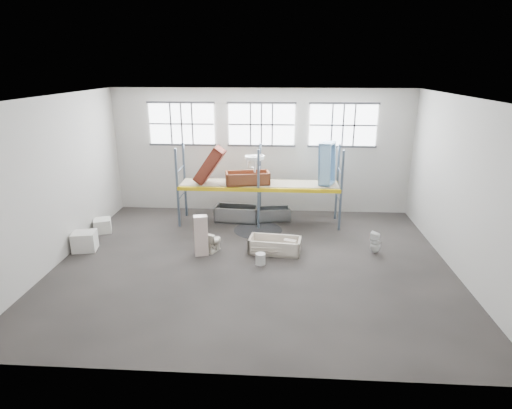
# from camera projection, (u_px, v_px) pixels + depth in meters

# --- Properties ---
(floor) EXTENTS (12.00, 10.00, 0.10)m
(floor) POSITION_uv_depth(u_px,v_px,m) (253.00, 264.00, 13.05)
(floor) COLOR #47413E
(floor) RESTS_ON ground
(ceiling) EXTENTS (12.00, 10.00, 0.10)m
(ceiling) POSITION_uv_depth(u_px,v_px,m) (253.00, 95.00, 11.44)
(ceiling) COLOR silver
(ceiling) RESTS_ON ground
(wall_back) EXTENTS (12.00, 0.10, 5.00)m
(wall_back) POSITION_uv_depth(u_px,v_px,m) (261.00, 151.00, 17.03)
(wall_back) COLOR #BAB5AD
(wall_back) RESTS_ON ground
(wall_front) EXTENTS (12.00, 0.10, 5.00)m
(wall_front) POSITION_uv_depth(u_px,v_px,m) (233.00, 262.00, 7.46)
(wall_front) COLOR beige
(wall_front) RESTS_ON ground
(wall_left) EXTENTS (0.10, 10.00, 5.00)m
(wall_left) POSITION_uv_depth(u_px,v_px,m) (53.00, 182.00, 12.61)
(wall_left) COLOR #BCB7AE
(wall_left) RESTS_ON ground
(wall_right) EXTENTS (0.10, 10.00, 5.00)m
(wall_right) POSITION_uv_depth(u_px,v_px,m) (465.00, 189.00, 11.89)
(wall_right) COLOR #B7B3AA
(wall_right) RESTS_ON ground
(window_left) EXTENTS (2.60, 0.04, 1.60)m
(window_left) POSITION_uv_depth(u_px,v_px,m) (182.00, 124.00, 16.77)
(window_left) COLOR white
(window_left) RESTS_ON wall_back
(window_mid) EXTENTS (2.60, 0.04, 1.60)m
(window_mid) POSITION_uv_depth(u_px,v_px,m) (261.00, 124.00, 16.58)
(window_mid) COLOR white
(window_mid) RESTS_ON wall_back
(window_right) EXTENTS (2.60, 0.04, 1.60)m
(window_right) POSITION_uv_depth(u_px,v_px,m) (343.00, 125.00, 16.39)
(window_right) COLOR white
(window_right) RESTS_ON wall_back
(rack_upright_la) EXTENTS (0.08, 0.08, 3.00)m
(rack_upright_la) POSITION_uv_depth(u_px,v_px,m) (178.00, 188.00, 15.49)
(rack_upright_la) COLOR slate
(rack_upright_la) RESTS_ON floor
(rack_upright_lb) EXTENTS (0.08, 0.08, 3.00)m
(rack_upright_lb) POSITION_uv_depth(u_px,v_px,m) (185.00, 180.00, 16.62)
(rack_upright_lb) COLOR slate
(rack_upright_lb) RESTS_ON floor
(rack_upright_ma) EXTENTS (0.08, 0.08, 3.00)m
(rack_upright_ma) POSITION_uv_depth(u_px,v_px,m) (258.00, 190.00, 15.31)
(rack_upright_ma) COLOR slate
(rack_upright_ma) RESTS_ON floor
(rack_upright_mb) EXTENTS (0.08, 0.08, 3.00)m
(rack_upright_mb) POSITION_uv_depth(u_px,v_px,m) (260.00, 181.00, 16.44)
(rack_upright_mb) COLOR slate
(rack_upright_mb) RESTS_ON floor
(rack_upright_ra) EXTENTS (0.08, 0.08, 3.00)m
(rack_upright_ra) POSITION_uv_depth(u_px,v_px,m) (341.00, 191.00, 15.13)
(rack_upright_ra) COLOR slate
(rack_upright_ra) RESTS_ON floor
(rack_upright_rb) EXTENTS (0.08, 0.08, 3.00)m
(rack_upright_rb) POSITION_uv_depth(u_px,v_px,m) (337.00, 183.00, 16.27)
(rack_upright_rb) COLOR slate
(rack_upright_rb) RESTS_ON floor
(rack_beam_front) EXTENTS (6.00, 0.10, 0.14)m
(rack_beam_front) POSITION_uv_depth(u_px,v_px,m) (258.00, 190.00, 15.31)
(rack_beam_front) COLOR yellow
(rack_beam_front) RESTS_ON floor
(rack_beam_back) EXTENTS (6.00, 0.10, 0.14)m
(rack_beam_back) POSITION_uv_depth(u_px,v_px,m) (260.00, 181.00, 16.44)
(rack_beam_back) COLOR yellow
(rack_beam_back) RESTS_ON floor
(shelf_deck) EXTENTS (5.90, 1.10, 0.03)m
(shelf_deck) POSITION_uv_depth(u_px,v_px,m) (259.00, 183.00, 15.85)
(shelf_deck) COLOR gray
(shelf_deck) RESTS_ON floor
(wet_patch) EXTENTS (1.80, 1.80, 0.00)m
(wet_patch) POSITION_uv_depth(u_px,v_px,m) (258.00, 230.00, 15.59)
(wet_patch) COLOR black
(wet_patch) RESTS_ON floor
(bathtub_beige) EXTENTS (1.75, 0.97, 0.49)m
(bathtub_beige) POSITION_uv_depth(u_px,v_px,m) (275.00, 245.00, 13.67)
(bathtub_beige) COLOR beige
(bathtub_beige) RESTS_ON floor
(cistern_spare) EXTENTS (0.43, 0.30, 0.38)m
(cistern_spare) POSITION_uv_depth(u_px,v_px,m) (290.00, 245.00, 13.57)
(cistern_spare) COLOR beige
(cistern_spare) RESTS_ON bathtub_beige
(sink_in_tub) EXTENTS (0.63, 0.63, 0.16)m
(sink_in_tub) POSITION_uv_depth(u_px,v_px,m) (272.00, 251.00, 13.43)
(sink_in_tub) COLOR beige
(sink_in_tub) RESTS_ON bathtub_beige
(toilet_beige) EXTENTS (0.63, 0.78, 0.70)m
(toilet_beige) POSITION_uv_depth(u_px,v_px,m) (213.00, 241.00, 13.72)
(toilet_beige) COLOR #EFE3CC
(toilet_beige) RESTS_ON floor
(cistern_tall) EXTENTS (0.48, 0.38, 1.33)m
(cistern_tall) POSITION_uv_depth(u_px,v_px,m) (201.00, 236.00, 13.36)
(cistern_tall) COLOR beige
(cistern_tall) RESTS_ON floor
(toilet_white) EXTENTS (0.43, 0.43, 0.71)m
(toilet_white) POSITION_uv_depth(u_px,v_px,m) (376.00, 242.00, 13.61)
(toilet_white) COLOR white
(toilet_white) RESTS_ON floor
(steel_tub_left) EXTENTS (1.72, 0.92, 0.61)m
(steel_tub_left) POSITION_uv_depth(u_px,v_px,m) (237.00, 213.00, 16.42)
(steel_tub_left) COLOR #A8ADB0
(steel_tub_left) RESTS_ON floor
(steel_tub_right) EXTENTS (1.40, 0.82, 0.49)m
(steel_tub_right) POSITION_uv_depth(u_px,v_px,m) (273.00, 214.00, 16.57)
(steel_tub_right) COLOR #9EA2A6
(steel_tub_right) RESTS_ON floor
(rust_tub_flat) EXTENTS (1.73, 1.05, 0.46)m
(rust_tub_flat) POSITION_uv_depth(u_px,v_px,m) (248.00, 178.00, 15.68)
(rust_tub_flat) COLOR maroon
(rust_tub_flat) RESTS_ON shelf_deck
(rust_tub_tilted) EXTENTS (1.25, 0.80, 1.45)m
(rust_tub_tilted) POSITION_uv_depth(u_px,v_px,m) (210.00, 165.00, 15.57)
(rust_tub_tilted) COLOR maroon
(rust_tub_tilted) RESTS_ON shelf_deck
(sink_on_shelf) EXTENTS (0.88, 0.80, 0.64)m
(sink_on_shelf) POSITION_uv_depth(u_px,v_px,m) (255.00, 171.00, 15.49)
(sink_on_shelf) COLOR white
(sink_on_shelf) RESTS_ON rust_tub_flat
(blue_tub_upright) EXTENTS (0.73, 0.86, 1.57)m
(blue_tub_upright) POSITION_uv_depth(u_px,v_px,m) (327.00, 163.00, 15.40)
(blue_tub_upright) COLOR #7CADD6
(blue_tub_upright) RESTS_ON shelf_deck
(bucket) EXTENTS (0.39, 0.39, 0.36)m
(bucket) POSITION_uv_depth(u_px,v_px,m) (261.00, 259.00, 12.86)
(bucket) COLOR beige
(bucket) RESTS_ON floor
(carton_near) EXTENTS (0.84, 0.76, 0.63)m
(carton_near) POSITION_uv_depth(u_px,v_px,m) (85.00, 241.00, 13.81)
(carton_near) COLOR silver
(carton_near) RESTS_ON floor
(carton_far) EXTENTS (0.77, 0.77, 0.49)m
(carton_far) POSITION_uv_depth(u_px,v_px,m) (103.00, 225.00, 15.35)
(carton_far) COLOR silver
(carton_far) RESTS_ON floor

